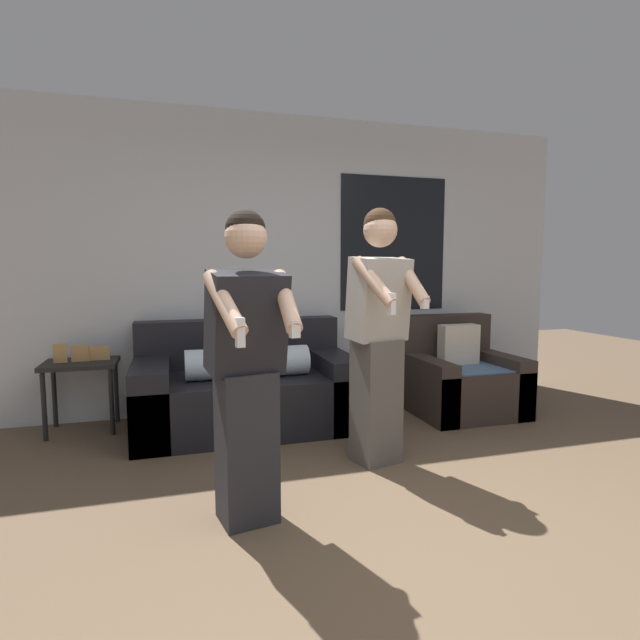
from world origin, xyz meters
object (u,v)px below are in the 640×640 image
Objects in this scene: person_left at (247,367)px; person_right at (378,333)px; armchair at (459,379)px; couch at (245,390)px; side_table at (81,371)px.

person_right is at bearing 30.00° from person_left.
person_right is at bearing -142.68° from armchair.
couch is at bearing 176.62° from armchair.
armchair is 0.57× the size of person_left.
couch is 2.44× the size of side_table.
side_table is at bearing 120.34° from person_left.
armchair is (1.94, -0.11, -0.01)m from couch.
side_table is at bearing 168.89° from couch.
side_table is (-1.28, 0.25, 0.18)m from couch.
couch is 1.95m from armchair.
side_table is (-3.22, 0.37, 0.20)m from armchair.
couch is 1.92× the size of armchair.
person_left is (1.07, -1.83, 0.33)m from side_table.
armchair is 3.25m from side_table.
person_right is (2.03, -1.28, 0.39)m from side_table.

